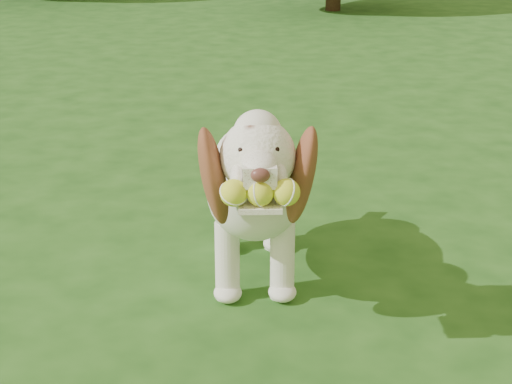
{
  "coord_description": "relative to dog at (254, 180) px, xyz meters",
  "views": [
    {
      "loc": [
        -0.08,
        -2.32,
        1.32
      ],
      "look_at": [
        -0.08,
        0.11,
        0.41
      ],
      "focal_mm": 60.0,
      "sensor_mm": 36.0,
      "label": 1
    }
  ],
  "objects": [
    {
      "name": "ground",
      "position": [
        0.09,
        -0.33,
        -0.37
      ],
      "size": [
        80.0,
        80.0,
        0.0
      ],
      "primitive_type": "plane",
      "color": "#1C4614",
      "rests_on": "ground"
    },
    {
      "name": "dog",
      "position": [
        0.0,
        0.0,
        0.0
      ],
      "size": [
        0.38,
        1.08,
        0.7
      ],
      "rotation": [
        0.0,
        0.0,
        0.04
      ],
      "color": "white",
      "rests_on": "ground"
    }
  ]
}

